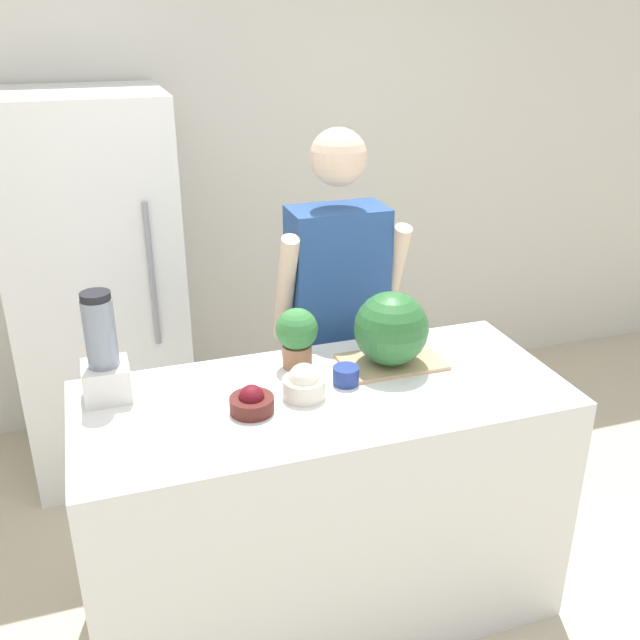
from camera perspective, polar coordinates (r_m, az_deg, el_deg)
wall_back at (r=3.81m, az=-8.01°, el=11.34°), size 8.00×0.06×2.60m
counter_island at (r=2.66m, az=0.25°, el=-14.45°), size 1.65×0.71×0.92m
refrigerator at (r=3.47m, az=-17.32°, el=2.25°), size 0.74×0.74×1.79m
person at (r=2.97m, az=1.35°, el=-0.62°), size 0.53×0.27×1.70m
cutting_board at (r=2.60m, az=5.75°, el=-3.35°), size 0.36×0.23×0.01m
watermelon at (r=2.52m, az=5.72°, el=-0.69°), size 0.26×0.26×0.26m
bowl_cherries at (r=2.29m, az=-5.48°, el=-6.55°), size 0.14×0.14×0.09m
bowl_cream at (r=2.35m, az=-1.28°, el=-5.11°), size 0.14×0.14×0.12m
bowl_small_blue at (r=2.44m, az=2.08°, el=-4.45°), size 0.09×0.09×0.06m
blender at (r=2.41m, az=-16.94°, el=-2.83°), size 0.15×0.15×0.37m
potted_plant at (r=2.51m, az=-1.86°, el=-1.20°), size 0.15×0.15×0.22m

